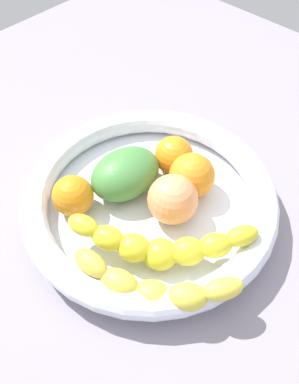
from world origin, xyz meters
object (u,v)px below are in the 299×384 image
object	(u,v)px
orange_mid_right	(73,196)
orange_mid_left	(174,155)
banana_draped_right	(161,245)
orange_front	(192,176)
banana_draped_left	(153,289)
fruit_bowl	(149,200)
mango_green	(125,174)
peach_blush	(173,199)

from	to	relation	value
orange_mid_right	orange_mid_left	bearing A→B (deg)	71.91
banana_draped_right	orange_front	bearing A→B (deg)	111.52
banana_draped_left	banana_draped_right	world-z (taller)	banana_draped_right
fruit_bowl	orange_mid_left	world-z (taller)	orange_mid_left
banana_draped_left	mango_green	distance (cm)	18.43
fruit_bowl	mango_green	distance (cm)	5.24
banana_draped_left	orange_mid_left	size ratio (longest dim) A/B	3.16
banana_draped_left	orange_mid_left	xyz separation A→B (cm)	(-12.70, 18.19, 0.05)
fruit_bowl	orange_mid_left	bearing A→B (deg)	106.39
orange_front	peach_blush	bearing A→B (deg)	-79.68
orange_front	orange_mid_right	bearing A→B (deg)	-125.30
banana_draped_right	orange_mid_left	bearing A→B (deg)	125.50
banana_draped_left	mango_green	size ratio (longest dim) A/B	1.73
orange_front	peach_blush	distance (cm)	5.38
fruit_bowl	orange_mid_right	bearing A→B (deg)	-133.40
banana_draped_right	orange_mid_right	xyz separation A→B (cm)	(-14.52, -2.39, -0.20)
banana_draped_right	orange_front	world-z (taller)	orange_front
orange_front	mango_green	xyz separation A→B (cm)	(-7.37, -6.26, -0.14)
fruit_bowl	banana_draped_right	world-z (taller)	banana_draped_right
banana_draped_right	orange_mid_left	size ratio (longest dim) A/B	3.43
banana_draped_right	peach_blush	distance (cm)	7.31
fruit_bowl	orange_mid_right	world-z (taller)	orange_mid_right
orange_front	orange_mid_right	distance (cm)	17.19
fruit_bowl	peach_blush	world-z (taller)	peach_blush
fruit_bowl	banana_draped_left	world-z (taller)	banana_draped_left
banana_draped_right	mango_green	size ratio (longest dim) A/B	1.88
banana_draped_right	orange_front	size ratio (longest dim) A/B	3.05
banana_draped_right	mango_green	bearing A→B (deg)	155.81
banana_draped_left	peach_blush	xyz separation A→B (cm)	(-6.90, 11.32, 0.61)
peach_blush	banana_draped_right	bearing A→B (deg)	-60.24
orange_mid_left	mango_green	world-z (taller)	mango_green
orange_front	mango_green	size ratio (longest dim) A/B	0.62
fruit_bowl	peach_blush	distance (cm)	4.33
orange_front	orange_mid_right	world-z (taller)	orange_front
orange_mid_right	banana_draped_right	bearing A→B (deg)	9.36
fruit_bowl	orange_front	bearing A→B (deg)	67.73
mango_green	orange_mid_left	bearing A→B (deg)	72.06
orange_mid_left	orange_mid_right	bearing A→B (deg)	-108.09
orange_mid_left	peach_blush	bearing A→B (deg)	-49.84
banana_draped_right	banana_draped_left	bearing A→B (deg)	-56.66
orange_front	fruit_bowl	bearing A→B (deg)	-112.27
orange_mid_right	mango_green	xyz separation A→B (cm)	(2.56, 7.76, 0.27)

